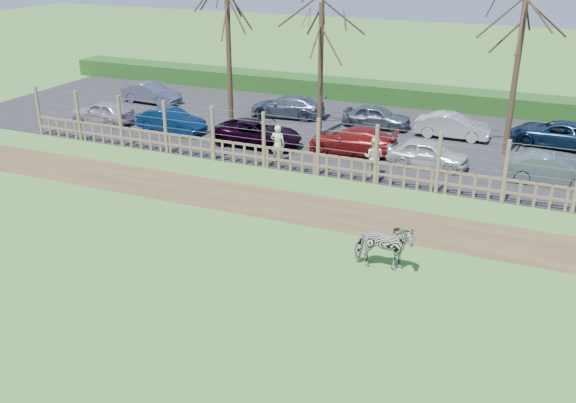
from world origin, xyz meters
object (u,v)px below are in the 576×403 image
at_px(car_11, 453,126).
at_px(tree_mid, 321,37).
at_px(car_3, 353,140).
at_px(car_12, 557,134).
at_px(car_1, 171,121).
at_px(car_2, 257,133).
at_px(car_7, 151,93).
at_px(tree_right, 520,40).
at_px(visitor_b, 374,157).
at_px(car_5, 552,169).
at_px(tree_left, 228,19).
at_px(visitor_a, 278,144).
at_px(car_4, 428,153).
at_px(car_0, 103,112).
at_px(car_9, 287,106).
at_px(car_10, 377,116).
at_px(zebra, 383,247).
at_px(crow, 396,230).

bearing_deg(car_11, tree_mid, 108.43).
height_order(car_3, car_12, same).
height_order(car_1, car_2, same).
relative_size(car_7, car_12, 0.84).
xyz_separation_m(car_2, car_7, (-9.43, 4.95, 0.00)).
xyz_separation_m(tree_right, visitor_b, (-4.78, -5.32, -4.34)).
height_order(tree_right, car_5, tree_right).
bearing_deg(car_2, visitor_b, -106.87).
bearing_deg(tree_left, visitor_a, -40.92).
xyz_separation_m(tree_mid, car_3, (2.47, -2.14, -4.23)).
height_order(visitor_a, car_7, visitor_a).
distance_m(tree_right, car_3, 8.41).
xyz_separation_m(tree_mid, car_11, (6.28, 2.11, -4.23)).
bearing_deg(car_12, car_1, -66.65).
distance_m(tree_left, car_5, 16.47).
relative_size(car_3, car_7, 1.14).
relative_size(visitor_a, car_4, 0.49).
relative_size(car_0, car_7, 0.97).
xyz_separation_m(car_0, car_5, (22.53, -0.07, 0.00)).
xyz_separation_m(car_9, car_10, (5.12, -0.10, 0.00)).
distance_m(zebra, car_12, 15.73).
distance_m(car_5, car_7, 23.14).
relative_size(tree_left, car_12, 1.82).
height_order(tree_left, tree_right, tree_left).
bearing_deg(car_10, tree_left, 115.46).
xyz_separation_m(car_3, car_7, (-14.01, 4.24, 0.00)).
distance_m(crow, car_5, 8.40).
relative_size(tree_left, visitor_b, 4.57).
bearing_deg(crow, car_7, 146.88).
xyz_separation_m(visitor_a, car_12, (11.27, 7.50, -0.26)).
bearing_deg(car_9, car_2, 1.96).
xyz_separation_m(car_5, car_11, (-4.83, 4.77, 0.00)).
relative_size(zebra, car_3, 0.44).
height_order(car_2, car_10, same).
relative_size(car_2, car_11, 1.19).
xyz_separation_m(tree_mid, car_7, (-11.54, 2.11, -4.23)).
distance_m(car_1, car_10, 10.64).
relative_size(zebra, car_9, 0.44).
height_order(tree_mid, car_1, tree_mid).
relative_size(visitor_a, car_2, 0.40).
height_order(zebra, car_2, zebra).
height_order(zebra, car_4, zebra).
bearing_deg(car_9, car_5, 64.25).
height_order(tree_left, car_12, tree_left).
relative_size(tree_right, car_5, 2.02).
height_order(tree_right, car_1, tree_right).
bearing_deg(zebra, tree_mid, 20.87).
distance_m(car_1, car_7, 6.45).
bearing_deg(car_10, zebra, -164.00).
bearing_deg(visitor_b, visitor_a, -1.52).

